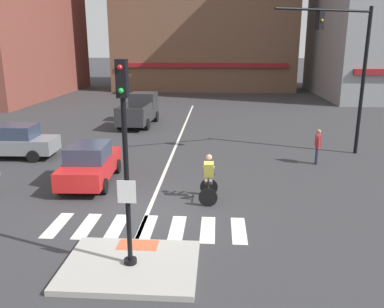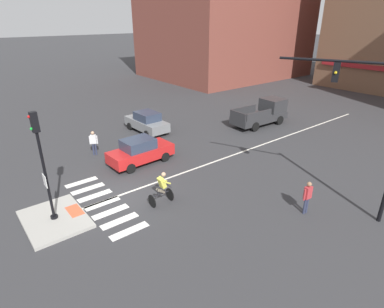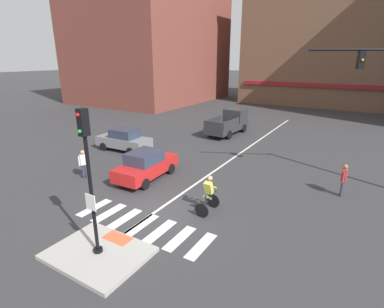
% 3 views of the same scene
% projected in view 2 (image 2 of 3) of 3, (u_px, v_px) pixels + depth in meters
% --- Properties ---
extents(ground_plane, '(300.00, 300.00, 0.00)m').
position_uv_depth(ground_plane, '(122.00, 197.00, 16.40)').
color(ground_plane, '#333335').
extents(traffic_island, '(3.36, 2.56, 0.15)m').
position_uv_depth(traffic_island, '(55.00, 219.00, 14.45)').
color(traffic_island, '#A3A099').
rests_on(traffic_island, ground).
extents(tactile_pad_front, '(1.10, 0.60, 0.01)m').
position_uv_depth(tactile_pad_front, '(75.00, 211.00, 14.95)').
color(tactile_pad_front, '#DB5B38').
rests_on(tactile_pad_front, traffic_island).
extents(signal_pole, '(0.44, 0.38, 4.99)m').
position_uv_depth(signal_pole, '(42.00, 158.00, 13.21)').
color(signal_pole, black).
rests_on(signal_pole, traffic_island).
extents(crosswalk_stripe_a, '(0.44, 1.80, 0.01)m').
position_uv_depth(crosswalk_stripe_a, '(82.00, 182.00, 17.81)').
color(crosswalk_stripe_a, silver).
rests_on(crosswalk_stripe_a, ground).
extents(crosswalk_stripe_b, '(0.44, 1.80, 0.01)m').
position_uv_depth(crosswalk_stripe_b, '(88.00, 189.00, 17.14)').
color(crosswalk_stripe_b, silver).
rests_on(crosswalk_stripe_b, ground).
extents(crosswalk_stripe_c, '(0.44, 1.80, 0.01)m').
position_uv_depth(crosswalk_stripe_c, '(95.00, 196.00, 16.47)').
color(crosswalk_stripe_c, silver).
rests_on(crosswalk_stripe_c, ground).
extents(crosswalk_stripe_d, '(0.44, 1.80, 0.01)m').
position_uv_depth(crosswalk_stripe_d, '(102.00, 203.00, 15.79)').
color(crosswalk_stripe_d, silver).
rests_on(crosswalk_stripe_d, ground).
extents(crosswalk_stripe_e, '(0.44, 1.80, 0.01)m').
position_uv_depth(crosswalk_stripe_e, '(111.00, 212.00, 15.12)').
color(crosswalk_stripe_e, silver).
rests_on(crosswalk_stripe_e, ground).
extents(crosswalk_stripe_f, '(0.44, 1.80, 0.01)m').
position_uv_depth(crosswalk_stripe_f, '(120.00, 221.00, 14.45)').
color(crosswalk_stripe_f, silver).
rests_on(crosswalk_stripe_f, ground).
extents(crosswalk_stripe_g, '(0.44, 1.80, 0.01)m').
position_uv_depth(crosswalk_stripe_g, '(129.00, 231.00, 13.77)').
color(crosswalk_stripe_g, silver).
rests_on(crosswalk_stripe_g, ground).
extents(lane_centre_line, '(0.14, 28.00, 0.01)m').
position_uv_depth(lane_centre_line, '(250.00, 149.00, 22.22)').
color(lane_centre_line, silver).
rests_on(lane_centre_line, ground).
extents(traffic_light_mast, '(4.88, 2.33, 7.17)m').
position_uv_depth(traffic_light_mast, '(378.00, 120.00, 12.99)').
color(traffic_light_mast, black).
rests_on(traffic_light_mast, ground).
extents(building_far_block, '(17.99, 22.25, 20.39)m').
position_uv_depth(building_far_block, '(226.00, 4.00, 46.30)').
color(building_far_block, brown).
rests_on(building_far_block, ground).
extents(car_red_westbound_near, '(1.99, 4.18, 1.64)m').
position_uv_depth(car_red_westbound_near, '(140.00, 151.00, 19.85)').
color(car_red_westbound_near, red).
rests_on(car_red_westbound_near, ground).
extents(car_grey_cross_left, '(4.16, 1.97, 1.64)m').
position_uv_depth(car_grey_cross_left, '(147.00, 122.00, 25.30)').
color(car_grey_cross_left, slate).
rests_on(car_grey_cross_left, ground).
extents(pickup_truck_charcoal_westbound_distant, '(2.25, 5.19, 2.08)m').
position_uv_depth(pickup_truck_charcoal_westbound_distant, '(263.00, 113.00, 27.00)').
color(pickup_truck_charcoal_westbound_distant, '#2D2D30').
rests_on(pickup_truck_charcoal_westbound_distant, ground).
extents(cyclist, '(0.66, 1.09, 1.68)m').
position_uv_depth(cyclist, '(162.00, 188.00, 15.49)').
color(cyclist, black).
rests_on(cyclist, ground).
extents(pedestrian_at_curb_left, '(0.37, 0.49, 1.67)m').
position_uv_depth(pedestrian_at_curb_left, '(94.00, 141.00, 20.96)').
color(pedestrian_at_curb_left, '#2D334C').
rests_on(pedestrian_at_curb_left, ground).
extents(pedestrian_waiting_far_side, '(0.25, 0.55, 1.67)m').
position_uv_depth(pedestrian_waiting_far_side, '(308.00, 195.00, 14.65)').
color(pedestrian_waiting_far_side, '#2D334C').
rests_on(pedestrian_waiting_far_side, ground).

